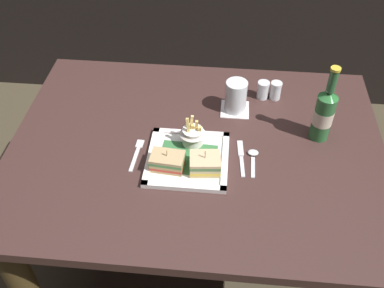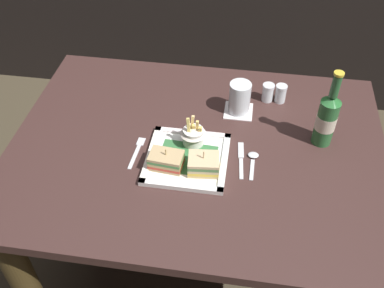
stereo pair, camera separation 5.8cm
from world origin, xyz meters
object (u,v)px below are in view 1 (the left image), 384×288
Objects in this scene: water_glass at (236,98)px; fork at (137,153)px; dining_table at (196,175)px; pepper_shaker at (275,91)px; beer_bottle at (324,113)px; knife at (241,157)px; square_plate at (188,159)px; sandwich_half_left at (167,161)px; salt_shaker at (263,91)px; sandwich_half_right at (205,164)px; fries_cup at (193,133)px; spoon at (253,156)px.

water_glass reaches higher than fork.
dining_table is 18.04× the size of pepper_shaker.
dining_table is 0.31m from water_glass.
beer_bottle is 0.30m from knife.
sandwich_half_left is at bearing -143.64° from square_plate.
beer_bottle reaches higher than sandwich_half_left.
sandwich_half_left is 0.49m from salt_shaker.
beer_bottle reaches higher than knife.
fries_cup is (-0.05, 0.11, 0.02)m from sandwich_half_right.
sandwich_half_right is 0.69× the size of fork.
water_glass is at bearing 158.17° from beer_bottle.
dining_table is at bearing -6.76° from fries_cup.
fries_cup is 0.36m from salt_shaker.
sandwich_half_right is at bearing -71.98° from dining_table.
fork is at bearing 174.44° from square_plate.
square_plate is at bearing -124.57° from salt_shaker.
square_plate is 1.61× the size of knife.
water_glass is at bearing -150.03° from pepper_shaker.
spoon reaches higher than knife.
pepper_shaker is at bearing 125.01° from beer_bottle.
sandwich_half_right reaches higher than dining_table.
water_glass reaches higher than pepper_shaker.
water_glass is 0.40m from fork.
salt_shaker is (0.07, 0.32, 0.03)m from knife.
water_glass is at bearing 105.37° from spoon.
sandwich_half_left is 1.61× the size of salt_shaker.
water_glass reaches higher than salt_shaker.
dining_table is at bearing 55.00° from sandwich_half_left.
dining_table is at bearing 165.16° from knife.
sandwich_half_right is (0.06, -0.04, 0.03)m from square_plate.
dining_table is 0.23m from sandwich_half_left.
fork is (-0.18, -0.06, -0.05)m from fries_cup.
fork is at bearing -164.03° from dining_table.
water_glass reaches higher than sandwich_half_left.
salt_shaker is at bearing 40.19° from water_glass.
fries_cup is at bearing -134.89° from pepper_shaker.
fries_cup reaches higher than fork.
pepper_shaker is (0.46, 0.33, 0.03)m from fork.
beer_bottle is 2.37× the size of water_glass.
water_glass is (0.14, 0.27, 0.05)m from square_plate.
sandwich_half_left is at bearing -157.81° from beer_bottle.
water_glass is 1.69× the size of pepper_shaker.
fries_cup is 0.94× the size of water_glass.
fork is at bearing -143.68° from pepper_shaker.
beer_bottle is at bearing 11.26° from fries_cup.
square_plate is at bearing 143.64° from sandwich_half_right.
salt_shaker is (0.23, 0.28, -0.02)m from fries_cup.
fries_cup is at bearing 112.95° from sandwich_half_right.
fork is (-0.11, 0.06, -0.03)m from sandwich_half_left.
sandwich_half_right is at bearing -0.00° from sandwich_half_left.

